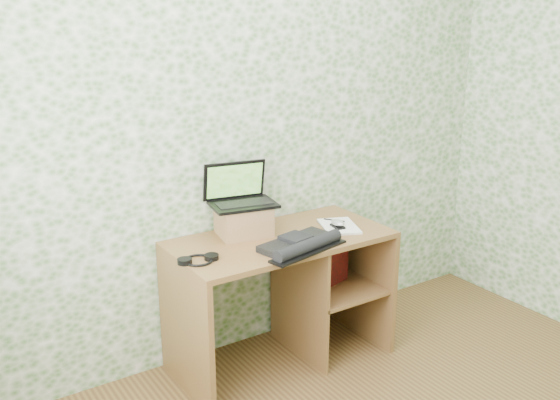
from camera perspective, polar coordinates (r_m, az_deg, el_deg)
wall_back at (r=3.49m, az=-2.73°, el=6.60°), size 3.50×0.00×3.50m
desk at (r=3.55m, az=0.88°, el=-7.10°), size 1.20×0.60×0.75m
riser at (r=3.40m, az=-3.35°, el=-1.87°), size 0.31×0.27×0.16m
laptop at (r=3.39m, az=-3.70°, el=0.49°), size 0.38×0.30×0.23m
keyboard at (r=3.22m, az=1.95°, el=-4.05°), size 0.50×0.34×0.07m
headphones at (r=3.09m, az=-7.49°, el=-5.43°), size 0.21×0.17×0.03m
notepad at (r=3.54m, az=5.42°, el=-2.41°), size 0.28×0.32×0.01m
mouse at (r=3.50m, az=5.29°, el=-2.24°), size 0.07×0.10×0.03m
pen at (r=3.61m, az=4.98°, el=-1.84°), size 0.08×0.10×0.01m
red_box at (r=3.64m, az=4.54°, el=-5.43°), size 0.27×0.14×0.31m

